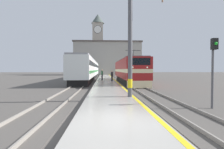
# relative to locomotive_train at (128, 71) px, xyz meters

# --- Properties ---
(ground_plane) EXTENTS (200.00, 200.00, 0.00)m
(ground_plane) POSITION_rel_locomotive_train_xyz_m (-3.47, 9.00, -1.91)
(ground_plane) COLOR #514C47
(platform) EXTENTS (3.32, 140.00, 0.29)m
(platform) POSITION_rel_locomotive_train_xyz_m (-3.47, 4.00, -1.77)
(platform) COLOR #ADA89E
(platform) RESTS_ON ground
(rail_track_near) EXTENTS (2.83, 140.00, 0.16)m
(rail_track_near) POSITION_rel_locomotive_train_xyz_m (0.00, 4.00, -1.88)
(rail_track_near) COLOR #514C47
(rail_track_near) RESTS_ON ground
(rail_track_far) EXTENTS (2.83, 140.00, 0.16)m
(rail_track_far) POSITION_rel_locomotive_train_xyz_m (-7.06, 4.00, -1.88)
(rail_track_far) COLOR #514C47
(rail_track_far) RESTS_ON ground
(locomotive_train) EXTENTS (2.92, 17.70, 4.71)m
(locomotive_train) POSITION_rel_locomotive_train_xyz_m (0.00, 0.00, 0.00)
(locomotive_train) COLOR black
(locomotive_train) RESTS_ON ground
(passenger_train) EXTENTS (2.92, 37.82, 4.06)m
(passenger_train) POSITION_rel_locomotive_train_xyz_m (-7.06, 11.37, 0.27)
(passenger_train) COLOR black
(passenger_train) RESTS_ON ground
(catenary_mast) EXTENTS (2.50, 0.32, 7.61)m
(catenary_mast) POSITION_rel_locomotive_train_xyz_m (-2.12, -15.89, 2.11)
(catenary_mast) COLOR #4C4C51
(catenary_mast) RESTS_ON platform
(person_on_platform) EXTENTS (0.34, 0.34, 1.84)m
(person_on_platform) POSITION_rel_locomotive_train_xyz_m (-4.20, 3.59, -0.64)
(person_on_platform) COLOR #23232D
(person_on_platform) RESTS_ON platform
(second_waiting_passenger) EXTENTS (0.34, 0.34, 1.67)m
(second_waiting_passenger) POSITION_rel_locomotive_train_xyz_m (-2.62, -0.16, -0.74)
(second_waiting_passenger) COLOR #23232D
(second_waiting_passenger) RESTS_ON platform
(clock_tower) EXTENTS (5.53, 5.53, 26.11)m
(clock_tower) POSITION_rel_locomotive_train_xyz_m (-6.29, 48.87, 12.03)
(clock_tower) COLOR #ADA393
(clock_tower) RESTS_ON ground
(station_building) EXTENTS (25.67, 8.50, 12.76)m
(station_building) POSITION_rel_locomotive_train_xyz_m (-2.29, 40.06, 4.49)
(station_building) COLOR #A8A399
(station_building) RESTS_ON ground
(signal_post) EXTENTS (0.30, 0.39, 3.80)m
(signal_post) POSITION_rel_locomotive_train_xyz_m (1.95, -18.44, 0.65)
(signal_post) COLOR #4C4C51
(signal_post) RESTS_ON ground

